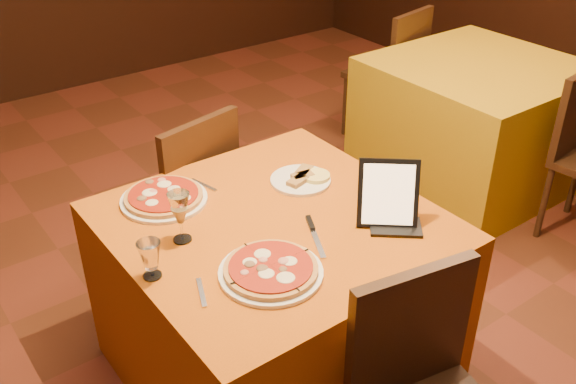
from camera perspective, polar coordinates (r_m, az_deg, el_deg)
floor at (r=2.97m, az=3.02°, el=-12.09°), size 6.00×7.00×0.01m
main_table at (r=2.54m, az=-1.19°, el=-9.57°), size 1.10×1.10×0.75m
side_table at (r=4.08m, az=16.18°, el=5.91°), size 1.10×1.10×0.75m
chair_main_far at (r=3.04m, az=-9.76°, el=-0.57°), size 0.42×0.42×0.91m
chair_side_far at (r=4.52m, az=8.50°, el=10.43°), size 0.46×0.46×0.91m
pizza_near at (r=2.05m, az=-1.54°, el=-7.00°), size 0.34×0.34×0.03m
pizza_far at (r=2.46m, az=-10.98°, el=-0.52°), size 0.33×0.33×0.03m
cutlet_dish at (r=2.54m, az=1.12°, el=1.16°), size 0.24×0.24×0.03m
wine_glass at (r=2.19m, az=-9.55°, el=-2.20°), size 0.08×0.08×0.19m
water_glass at (r=2.06m, az=-12.13°, el=-5.92°), size 0.10×0.10×0.13m
tablet at (r=2.26m, az=8.90°, el=-0.11°), size 0.23×0.21×0.24m
knife at (r=2.22m, az=2.47°, el=-4.09°), size 0.12×0.22×0.01m
fork_near at (r=2.00m, az=-7.69°, el=-8.84°), size 0.07×0.13×0.01m
fork_far at (r=2.54m, az=-7.50°, el=0.62°), size 0.05×0.14×0.01m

